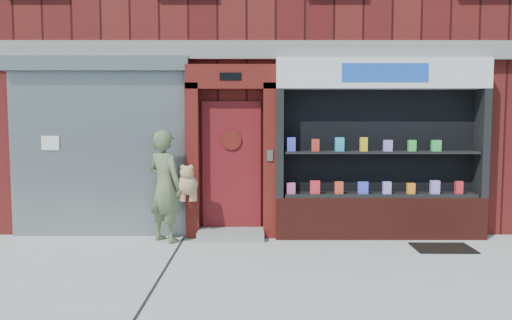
{
  "coord_description": "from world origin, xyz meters",
  "views": [
    {
      "loc": [
        -0.34,
        -6.51,
        2.0
      ],
      "look_at": [
        -0.33,
        1.0,
        1.38
      ],
      "focal_mm": 35.0,
      "sensor_mm": 36.0,
      "label": 1
    }
  ],
  "objects": [
    {
      "name": "building",
      "position": [
        -0.0,
        5.99,
        4.0
      ],
      "size": [
        12.0,
        8.16,
        8.0
      ],
      "color": "#4D1111",
      "rests_on": "ground"
    },
    {
      "name": "ground",
      "position": [
        0.0,
        0.0,
        0.0
      ],
      "size": [
        80.0,
        80.0,
        0.0
      ],
      "primitive_type": "plane",
      "color": "#9E9E99",
      "rests_on": "ground"
    },
    {
      "name": "doormat",
      "position": [
        2.56,
        1.06,
        0.01
      ],
      "size": [
        0.9,
        0.64,
        0.02
      ],
      "primitive_type": "cube",
      "rotation": [
        0.0,
        0.0,
        -0.01
      ],
      "color": "black",
      "rests_on": "ground"
    },
    {
      "name": "woman",
      "position": [
        -1.78,
        1.53,
        0.92
      ],
      "size": [
        0.94,
        0.75,
        1.82
      ],
      "color": "#5E6A45",
      "rests_on": "ground"
    },
    {
      "name": "pharmacy_bay",
      "position": [
        1.75,
        1.81,
        1.37
      ],
      "size": [
        3.5,
        0.41,
        3.0
      ],
      "color": "#511913",
      "rests_on": "ground"
    },
    {
      "name": "red_door_bay",
      "position": [
        -0.75,
        1.86,
        1.46
      ],
      "size": [
        1.52,
        0.58,
        2.9
      ],
      "color": "#4A0F0C",
      "rests_on": "ground"
    },
    {
      "name": "shutter_bay",
      "position": [
        -3.0,
        1.93,
        1.72
      ],
      "size": [
        3.1,
        0.3,
        3.04
      ],
      "color": "gray",
      "rests_on": "ground"
    }
  ]
}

